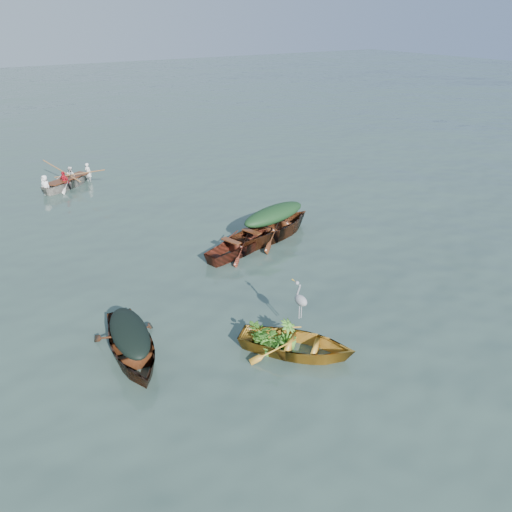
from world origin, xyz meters
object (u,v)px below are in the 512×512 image
at_px(dark_covered_boat, 133,356).
at_px(green_tarp_boat, 274,237).
at_px(rowed_boat, 69,187).
at_px(open_wooden_boat, 242,252).
at_px(heron, 301,306).
at_px(yellow_dinghy, 296,353).

height_order(dark_covered_boat, green_tarp_boat, green_tarp_boat).
bearing_deg(dark_covered_boat, rowed_boat, 89.45).
distance_m(green_tarp_boat, open_wooden_boat, 1.53).
xyz_separation_m(dark_covered_boat, heron, (3.55, -1.46, 0.90)).
xyz_separation_m(dark_covered_boat, green_tarp_boat, (6.31, 3.70, 0.00)).
height_order(dark_covered_boat, heron, heron).
distance_m(yellow_dinghy, green_tarp_boat, 6.39).
height_order(dark_covered_boat, open_wooden_boat, dark_covered_boat).
bearing_deg(open_wooden_boat, heron, 148.01).
xyz_separation_m(yellow_dinghy, green_tarp_boat, (3.14, 5.56, 0.00)).
bearing_deg(open_wooden_boat, green_tarp_boat, -92.81).
height_order(yellow_dinghy, green_tarp_boat, green_tarp_boat).
bearing_deg(heron, dark_covered_boat, 116.42).
height_order(rowed_boat, heron, heron).
height_order(yellow_dinghy, rowed_boat, yellow_dinghy).
bearing_deg(yellow_dinghy, dark_covered_boat, 108.36).
relative_size(rowed_boat, heron, 4.01).
relative_size(yellow_dinghy, heron, 3.54).
height_order(yellow_dinghy, open_wooden_boat, open_wooden_boat).
bearing_deg(yellow_dinghy, heron, 5.19).
relative_size(yellow_dinghy, rowed_boat, 0.88).
height_order(open_wooden_boat, heron, heron).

